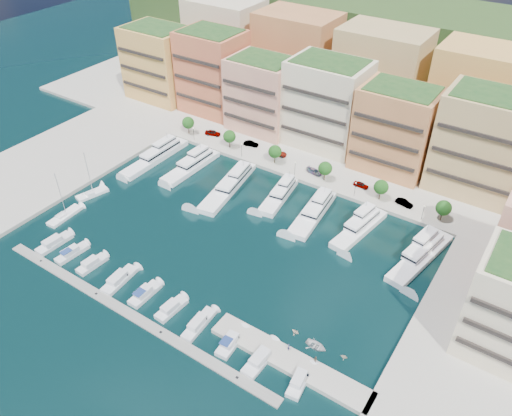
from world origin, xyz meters
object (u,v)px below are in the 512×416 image
object	(u,v)px
yacht_6	(422,254)
tree_2	(275,152)
cruiser_1	(72,253)
tree_0	(188,123)
yacht_5	(361,226)
car_0	(213,133)
lamppost_3	(355,187)
yacht_2	(230,184)
cruiser_6	(199,324)
car_5	(404,203)
cruiser_3	(119,280)
tree_4	(381,187)
cruiser_7	(231,342)
tender_1	(295,332)
lamppost_0	(194,132)
car_4	(361,185)
tender_3	(344,357)
cruiser_8	(261,359)
sailboat_0	(65,216)
yacht_4	(314,211)
cruiser_0	(54,243)
car_2	(278,153)
tree_1	(229,136)
tree_3	(325,168)
cruiser_2	(92,264)
cruiser_9	(300,381)
cruiser_4	(145,294)
car_1	(251,144)
yacht_1	(193,165)
yacht_0	(157,155)
person_0	(289,347)
car_3	(314,171)
cruiser_5	(171,309)
yacht_3	(280,193)
tree_5	(444,208)
lamppost_1	(242,148)
lamppost_2	(295,166)
sailboat_1	(92,194)

from	to	relation	value
yacht_6	tree_2	bearing A→B (deg)	162.99
cruiser_1	tree_0	bearing A→B (deg)	103.53
yacht_5	car_0	distance (m)	60.09
lamppost_3	yacht_2	size ratio (longest dim) A/B	0.16
yacht_6	cruiser_6	xyz separation A→B (m)	(-29.40, -43.29, -0.66)
tree_2	car_5	size ratio (longest dim) A/B	1.25
yacht_6	cruiser_3	world-z (taller)	yacht_6
tree_4	cruiser_3	xyz separation A→B (m)	(-34.79, -58.10, -4.20)
cruiser_7	tender_1	xyz separation A→B (m)	(8.75, 9.02, -0.15)
lamppost_0	car_4	xyz separation A→B (m)	(53.75, 4.78, -2.13)
yacht_6	lamppost_0	bearing A→B (deg)	170.70
cruiser_6	yacht_5	bearing A→B (deg)	72.90
cruiser_3	tender_3	distance (m)	49.34
cruiser_8	sailboat_0	distance (m)	64.77
yacht_4	cruiser_0	world-z (taller)	yacht_4
cruiser_0	car_2	bearing A→B (deg)	69.83
tree_1	tender_1	xyz separation A→B (m)	(51.46, -49.08, -4.33)
tree_3	cruiser_2	xyz separation A→B (m)	(-27.39, -58.08, -4.20)
yacht_4	cruiser_9	size ratio (longest dim) A/B	2.72
cruiser_7	lamppost_0	bearing A→B (deg)	134.44
sailboat_0	car_5	xyz separation A→B (m)	(69.16, 50.74, 1.44)
tree_2	car_4	bearing A→B (deg)	5.50
cruiser_4	car_4	xyz separation A→B (m)	(21.12, 60.58, 1.13)
cruiser_2	car_1	xyz separation A→B (m)	(0.18, 62.43, 1.20)
lamppost_0	sailboat_0	size ratio (longest dim) A/B	0.32
cruiser_8	car_4	world-z (taller)	car_4
lamppost_0	cruiser_6	bearing A→B (deg)	-49.90
lamppost_0	cruiser_0	size ratio (longest dim) A/B	0.48
yacht_1	car_0	size ratio (longest dim) A/B	4.26
yacht_0	person_0	distance (m)	77.57
cruiser_4	car_3	bearing A→B (deg)	82.83
cruiser_1	cruiser_8	size ratio (longest dim) A/B	0.92
car_4	cruiser_5	bearing A→B (deg)	168.50
lamppost_0	yacht_0	xyz separation A→B (m)	(-2.87, -13.51, -2.62)
lamppost_3	yacht_2	bearing A→B (deg)	-155.44
yacht_3	car_0	xyz separation A→B (m)	(-34.43, 15.69, 0.63)
tree_5	cruiser_9	bearing A→B (deg)	-96.36
tree_0	lamppost_1	bearing A→B (deg)	-5.97
yacht_0	tender_3	xyz separation A→B (m)	(76.58, -33.23, -0.85)
lamppost_0	tender_1	world-z (taller)	lamppost_0
lamppost_2	car_5	distance (m)	30.57
car_3	cruiser_9	bearing A→B (deg)	-146.33
cruiser_7	cruiser_5	bearing A→B (deg)	179.92
yacht_4	car_4	distance (m)	17.35
tree_1	tree_5	bearing A→B (deg)	0.00
tree_2	tender_3	bearing A→B (deg)	-47.01
tree_0	cruiser_3	bearing A→B (deg)	-63.31
sailboat_1	car_5	distance (m)	81.56
cruiser_1	cruiser_4	xyz separation A→B (m)	(22.65, 0.00, 0.00)
person_0	yacht_0	bearing A→B (deg)	39.49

